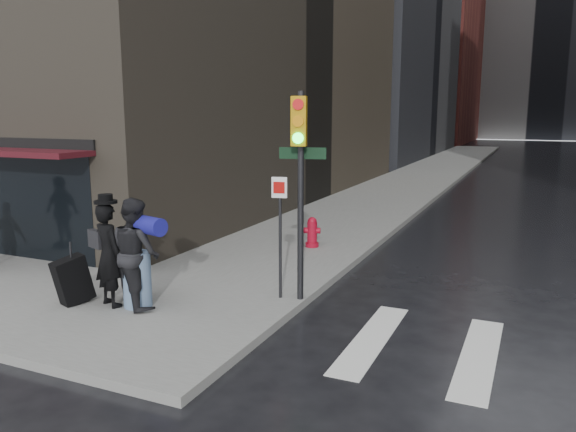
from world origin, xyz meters
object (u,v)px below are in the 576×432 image
traffic_light (298,168)px  man_overcoat (101,258)px  fire_hydrant (312,234)px  man_jeans (136,253)px

traffic_light → man_overcoat: bearing=-165.2°
fire_hydrant → man_jeans: bearing=-102.1°
man_jeans → fire_hydrant: 5.50m
man_overcoat → man_jeans: bearing=-141.7°
man_overcoat → traffic_light: size_ratio=0.54×
man_overcoat → fire_hydrant: 5.84m
man_jeans → traffic_light: traffic_light is taller
man_overcoat → fire_hydrant: size_ratio=2.65×
man_jeans → fire_hydrant: man_jeans is taller
man_jeans → traffic_light: 3.15m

